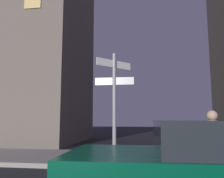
{
  "coord_description": "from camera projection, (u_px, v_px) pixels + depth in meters",
  "views": [
    {
      "loc": [
        1.92,
        -1.92,
        1.43
      ],
      "look_at": [
        0.84,
        5.68,
        2.44
      ],
      "focal_mm": 36.48,
      "sensor_mm": 36.0,
      "label": 1
    }
  ],
  "objects": [
    {
      "name": "signpost",
      "position": [
        114.0,
        96.0,
        7.27
      ],
      "size": [
        1.26,
        0.99,
        3.41
      ],
      "color": "gray",
      "rests_on": "sidewalk_kerb"
    },
    {
      "name": "sidewalk_kerb",
      "position": [
        90.0,
        158.0,
        7.9
      ],
      "size": [
        40.0,
        2.98,
        0.14
      ],
      "primitive_type": "cube",
      "color": "gray",
      "rests_on": "ground_plane"
    },
    {
      "name": "cyclist",
      "position": [
        217.0,
        152.0,
        4.72
      ],
      "size": [
        1.82,
        0.35,
        1.61
      ],
      "color": "black",
      "rests_on": "ground_plane"
    }
  ]
}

